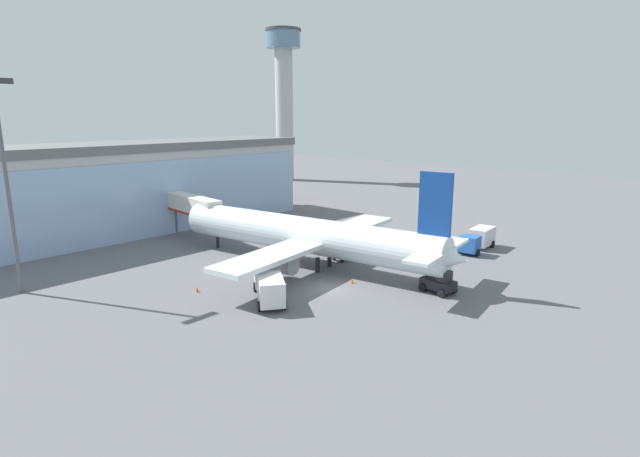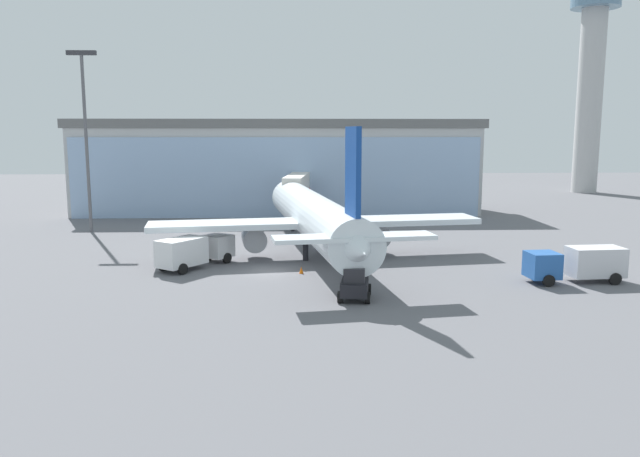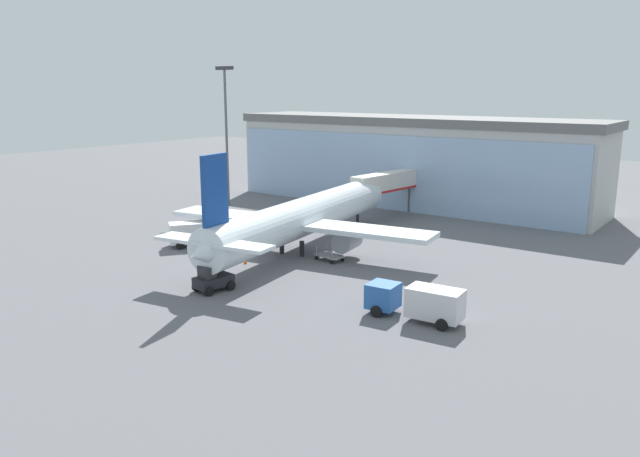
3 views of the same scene
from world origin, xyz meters
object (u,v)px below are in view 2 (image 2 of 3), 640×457
at_px(catering_truck, 194,250).
at_px(pushback_tug, 355,285).
at_px(jet_bridge, 298,185).
at_px(control_tower, 592,66).
at_px(fuel_truck, 578,263).
at_px(apron_light_mast, 85,127).
at_px(airplane, 315,217).
at_px(baggage_cart, 368,253).
at_px(safety_cone_wingtip, 172,249).
at_px(safety_cone_nose, 301,270).

height_order(catering_truck, pushback_tug, catering_truck).
height_order(jet_bridge, catering_truck, jet_bridge).
relative_size(control_tower, fuel_truck, 5.08).
relative_size(jet_bridge, apron_light_mast, 0.69).
distance_m(airplane, baggage_cart, 5.84).
bearing_deg(baggage_cart, jet_bridge, 115.60).
distance_m(control_tower, pushback_tug, 91.63).
bearing_deg(safety_cone_wingtip, pushback_tug, -48.34).
xyz_separation_m(baggage_cart, safety_cone_wingtip, (-18.12, 3.78, -0.23)).
distance_m(jet_bridge, baggage_cart, 23.77).
xyz_separation_m(airplane, pushback_tug, (2.14, -15.30, -2.58)).
relative_size(airplane, catering_truck, 5.17).
height_order(baggage_cart, safety_cone_wingtip, baggage_cart).
height_order(catering_truck, safety_cone_nose, catering_truck).
relative_size(jet_bridge, catering_truck, 1.91).
bearing_deg(pushback_tug, apron_light_mast, 50.79).
bearing_deg(apron_light_mast, pushback_tug, -47.96).
bearing_deg(jet_bridge, fuel_truck, -140.70).
bearing_deg(control_tower, airplane, -132.22).
xyz_separation_m(airplane, baggage_cart, (4.71, -1.60, -3.05)).
relative_size(catering_truck, baggage_cart, 2.36).
distance_m(jet_bridge, pushback_tug, 36.66).
distance_m(catering_truck, pushback_tug, 16.30).
xyz_separation_m(control_tower, airplane, (-52.58, -57.96, -19.43)).
xyz_separation_m(control_tower, pushback_tug, (-50.44, -73.26, -22.01)).
bearing_deg(catering_truck, apron_light_mast, 73.34).
height_order(apron_light_mast, safety_cone_nose, apron_light_mast).
xyz_separation_m(pushback_tug, safety_cone_wingtip, (-15.55, 17.48, -0.70)).
bearing_deg(jet_bridge, safety_cone_nose, -173.56).
relative_size(catering_truck, safety_cone_nose, 13.05).
bearing_deg(control_tower, jet_bridge, -145.58).
relative_size(apron_light_mast, safety_cone_wingtip, 36.31).
distance_m(apron_light_mast, airplane, 29.96).
xyz_separation_m(jet_bridge, safety_cone_wingtip, (-12.05, -18.82, -4.38)).
bearing_deg(safety_cone_nose, apron_light_mast, 136.87).
xyz_separation_m(apron_light_mast, fuel_truck, (44.28, -25.83, -10.29)).
bearing_deg(catering_truck, safety_cone_wingtip, 60.66).
distance_m(apron_light_mast, catering_truck, 26.33).
distance_m(safety_cone_nose, safety_cone_wingtip, 15.38).
bearing_deg(safety_cone_nose, catering_truck, 163.68).
distance_m(fuel_truck, safety_cone_wingtip, 35.50).
bearing_deg(safety_cone_wingtip, baggage_cart, -11.77).
relative_size(apron_light_mast, catering_truck, 2.78).
xyz_separation_m(airplane, catering_truck, (-10.29, -4.77, -2.09)).
height_order(apron_light_mast, baggage_cart, apron_light_mast).
relative_size(control_tower, catering_truck, 5.26).
height_order(jet_bridge, safety_cone_wingtip, jet_bridge).
distance_m(pushback_tug, safety_cone_nose, 8.69).
bearing_deg(airplane, control_tower, -50.21).
relative_size(apron_light_mast, fuel_truck, 2.68).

